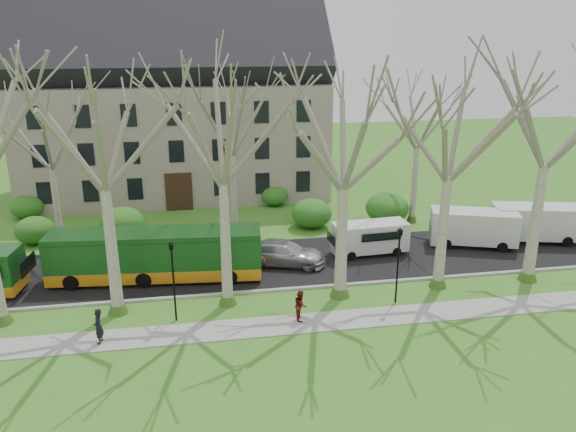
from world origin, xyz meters
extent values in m
plane|color=#3F7922|center=(0.00, 0.00, 0.00)|extent=(120.00, 120.00, 0.00)
cube|color=gray|center=(0.00, -2.50, 0.03)|extent=(70.00, 2.00, 0.06)
cube|color=black|center=(0.00, 5.50, 0.03)|extent=(80.00, 8.00, 0.06)
cube|color=#A5A39E|center=(0.00, 1.50, 0.07)|extent=(80.00, 0.25, 0.14)
cube|color=gray|center=(-6.00, 24.00, 5.00)|extent=(26.00, 12.00, 10.00)
cylinder|color=black|center=(-6.00, -1.00, 2.00)|extent=(0.10, 0.10, 4.00)
cube|color=black|center=(-6.00, -1.00, 4.15)|extent=(0.22, 0.22, 0.30)
cylinder|color=black|center=(6.00, -1.00, 2.00)|extent=(0.10, 0.10, 4.00)
cube|color=black|center=(6.00, -1.00, 4.15)|extent=(0.22, 0.22, 0.30)
ellipsoid|color=#24601B|center=(-16.00, 12.00, 1.00)|extent=(2.60, 2.60, 2.00)
ellipsoid|color=#24601B|center=(-10.00, 12.00, 1.00)|extent=(2.60, 2.60, 2.00)
ellipsoid|color=#24601B|center=(4.00, 12.00, 1.00)|extent=(2.60, 2.60, 2.00)
ellipsoid|color=#24601B|center=(10.00, 12.00, 1.00)|extent=(2.60, 2.60, 2.00)
ellipsoid|color=#24601B|center=(-18.00, 18.00, 1.00)|extent=(2.60, 2.60, 2.00)
ellipsoid|color=#24601B|center=(2.00, 18.00, 1.00)|extent=(2.60, 2.60, 2.00)
imported|color=#B3B3B8|center=(0.75, 5.17, 0.83)|extent=(5.69, 3.75, 1.53)
imported|color=black|center=(-9.59, -2.70, 0.95)|extent=(0.50, 0.70, 1.79)
imported|color=#591514|center=(0.40, -2.09, 0.87)|extent=(0.64, 0.81, 1.63)
camera|label=1|loc=(-4.66, -27.66, 14.51)|focal=35.00mm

